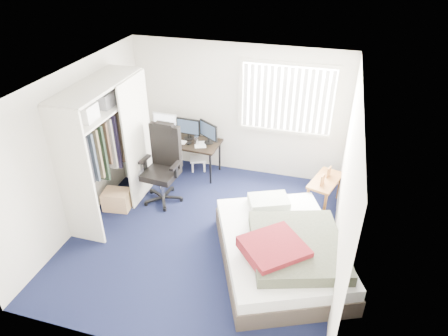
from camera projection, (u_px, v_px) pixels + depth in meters
ground at (204, 234)px, 6.34m from camera, size 4.20×4.20×0.00m
room_shell at (201, 151)px, 5.55m from camera, size 4.20×4.20×4.20m
window_assembly at (287, 99)px, 6.97m from camera, size 1.72×0.09×1.32m
closet at (106, 138)px, 6.24m from camera, size 0.64×1.84×2.22m
desk at (185, 138)px, 7.63m from camera, size 1.41×0.71×1.13m
office_chair at (163, 172)px, 6.93m from camera, size 0.71×0.71×1.40m
footstool at (198, 161)px, 7.91m from camera, size 0.39×0.35×0.26m
nightstand at (325, 183)px, 6.75m from camera, size 0.60×0.86×0.71m
bed at (282, 249)px, 5.62m from camera, size 2.31×2.59×0.70m
pine_box at (117, 200)px, 6.85m from camera, size 0.49×0.39×0.34m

